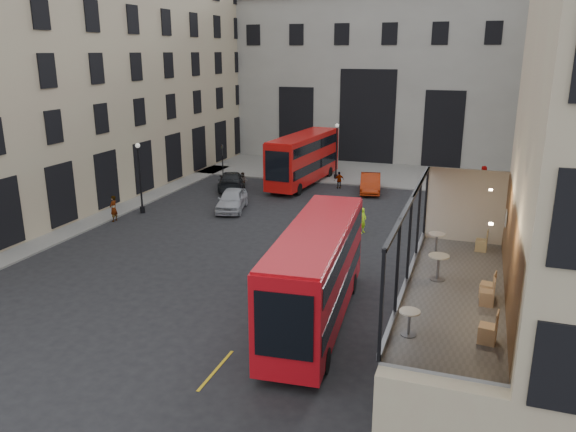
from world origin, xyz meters
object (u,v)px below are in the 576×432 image
(pedestrian_a, at_px, (243,181))
(bicycle, at_px, (324,243))
(car_a, at_px, (232,200))
(cafe_table_near, at_px, (409,319))
(pedestrian_d, at_px, (483,176))
(pedestrian_b, at_px, (306,164))
(cafe_chair_c, at_px, (488,289))
(cafe_chair_d, at_px, (482,244))
(traffic_light_near, at_px, (325,225))
(street_lamp_a, at_px, (140,182))
(pedestrian_c, at_px, (339,180))
(cafe_chair_b, at_px, (487,297))
(bus_near, at_px, (316,270))
(traffic_light_far, at_px, (223,160))
(street_lamp_b, at_px, (336,155))
(car_c, at_px, (231,181))
(cafe_table_far, at_px, (437,240))
(bus_far, at_px, (304,157))
(pedestrian_e, at_px, (114,209))
(car_b, at_px, (370,183))
(cyclist, at_px, (363,220))
(cafe_table_mid, at_px, (438,264))

(pedestrian_a, bearing_deg, bicycle, -61.15)
(car_a, height_order, cafe_table_near, cafe_table_near)
(bicycle, xyz_separation_m, pedestrian_d, (9.02, 21.17, 0.47))
(pedestrian_b, relative_size, cafe_chair_c, 1.94)
(cafe_table_near, xyz_separation_m, cafe_chair_d, (1.72, 7.49, -0.21))
(traffic_light_near, distance_m, pedestrian_d, 25.13)
(street_lamp_a, xyz_separation_m, pedestrian_c, (12.19, 12.54, -1.63))
(pedestrian_d, distance_m, cafe_chair_b, 36.66)
(bus_near, xyz_separation_m, pedestrian_c, (-5.31, 25.46, -1.78))
(traffic_light_far, height_order, street_lamp_b, street_lamp_b)
(cafe_table_near, bearing_deg, car_c, 122.23)
(car_a, relative_size, cafe_table_far, 6.37)
(bicycle, bearing_deg, street_lamp_a, 75.93)
(bus_near, relative_size, pedestrian_b, 7.12)
(bicycle, bearing_deg, cafe_chair_c, -149.24)
(bicycle, relative_size, pedestrian_a, 1.14)
(bicycle, xyz_separation_m, cafe_table_near, (7.21, -17.91, 4.59))
(bus_far, bearing_deg, pedestrian_e, -120.82)
(car_b, relative_size, pedestrian_d, 2.58)
(cyclist, relative_size, cafe_table_far, 2.31)
(bus_near, relative_size, cafe_table_far, 15.22)
(cafe_chair_d, bearing_deg, pedestrian_d, 89.83)
(pedestrian_a, distance_m, cafe_table_near, 35.94)
(car_a, distance_m, car_b, 12.84)
(car_c, bearing_deg, cyclist, 126.76)
(street_lamp_a, xyz_separation_m, cafe_table_mid, (22.90, -17.31, 2.77))
(pedestrian_a, bearing_deg, cafe_chair_b, -66.18)
(street_lamp_b, height_order, pedestrian_d, street_lamp_b)
(pedestrian_b, xyz_separation_m, cafe_table_near, (15.26, -39.98, 4.26))
(cyclist, bearing_deg, traffic_light_far, 76.32)
(car_b, bearing_deg, cafe_table_near, -88.14)
(traffic_light_far, bearing_deg, pedestrian_b, 58.53)
(bicycle, distance_m, pedestrian_d, 23.02)
(traffic_light_far, relative_size, cafe_table_mid, 4.48)
(pedestrian_b, bearing_deg, bus_far, -136.48)
(street_lamp_a, distance_m, cafe_table_near, 31.18)
(bus_near, height_order, cafe_chair_d, cafe_chair_d)
(bus_near, bearing_deg, pedestrian_d, 77.43)
(traffic_light_far, xyz_separation_m, pedestrian_c, (10.19, 2.54, -1.66))
(traffic_light_far, xyz_separation_m, pedestrian_b, (5.24, 8.56, -1.62))
(cafe_table_near, height_order, cafe_chair_d, cafe_chair_d)
(cyclist, distance_m, cafe_chair_d, 16.87)
(pedestrian_d, bearing_deg, bicycle, 114.15)
(traffic_light_far, relative_size, car_a, 0.79)
(cafe_chair_c, bearing_deg, car_a, 130.93)
(street_lamp_b, bearing_deg, cafe_chair_c, -68.53)
(bus_far, distance_m, pedestrian_b, 5.84)
(bus_near, xyz_separation_m, bicycle, (-2.20, 9.41, -2.07))
(bicycle, distance_m, pedestrian_b, 23.50)
(car_b, relative_size, cyclist, 2.77)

